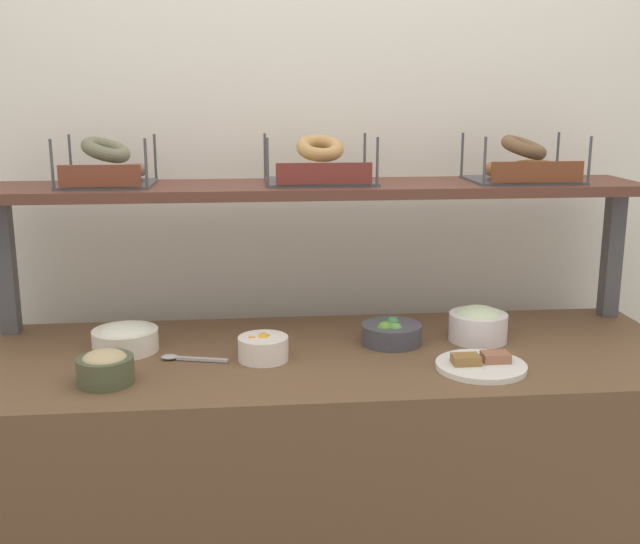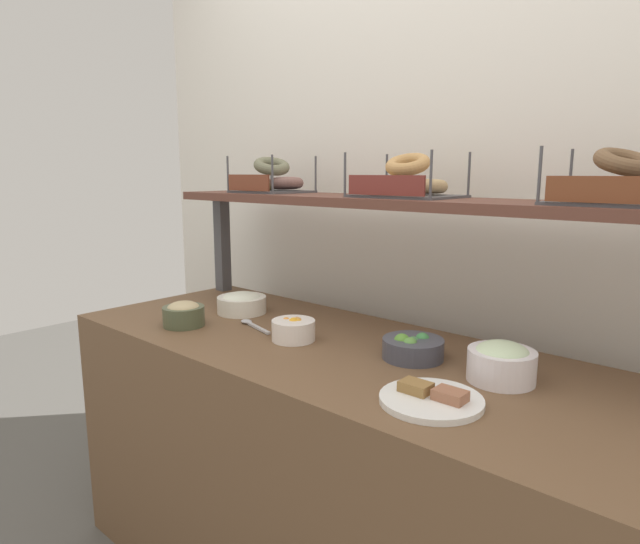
% 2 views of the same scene
% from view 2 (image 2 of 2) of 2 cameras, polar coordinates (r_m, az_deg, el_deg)
% --- Properties ---
extents(back_wall, '(3.15, 0.06, 2.40)m').
position_cam_2_polar(back_wall, '(1.97, 13.22, 5.61)').
color(back_wall, white).
rests_on(back_wall, ground_plane).
extents(deli_counter, '(1.95, 0.70, 0.85)m').
position_cam_2_polar(deli_counter, '(1.77, 2.89, -21.33)').
color(deli_counter, brown).
rests_on(deli_counter, ground_plane).
extents(shelf_riser_left, '(0.05, 0.05, 0.40)m').
position_cam_2_polar(shelf_riser_left, '(2.37, -10.27, 2.85)').
color(shelf_riser_left, '#4C4C51').
rests_on(shelf_riser_left, deli_counter).
extents(upper_shelf, '(1.91, 0.32, 0.03)m').
position_cam_2_polar(upper_shelf, '(1.73, 8.82, 7.27)').
color(upper_shelf, brown).
rests_on(upper_shelf, shelf_riser_left).
extents(bowl_fruit_salad, '(0.13, 0.13, 0.07)m').
position_cam_2_polar(bowl_fruit_salad, '(1.67, -2.82, -6.07)').
color(bowl_fruit_salad, white).
rests_on(bowl_fruit_salad, deli_counter).
extents(bowl_scallion_spread, '(0.17, 0.17, 0.10)m').
position_cam_2_polar(bowl_scallion_spread, '(1.42, 18.62, -8.97)').
color(bowl_scallion_spread, white).
rests_on(bowl_scallion_spread, deli_counter).
extents(bowl_veggie_mix, '(0.17, 0.17, 0.07)m').
position_cam_2_polar(bowl_veggie_mix, '(1.53, 9.75, -7.88)').
color(bowl_veggie_mix, '#444552').
rests_on(bowl_veggie_mix, deli_counter).
extents(bowl_cream_cheese, '(0.18, 0.18, 0.08)m').
position_cam_2_polar(bowl_cream_cheese, '(2.00, -8.26, -3.21)').
color(bowl_cream_cheese, white).
rests_on(bowl_cream_cheese, deli_counter).
extents(bowl_hummus, '(0.14, 0.14, 0.08)m').
position_cam_2_polar(bowl_hummus, '(1.87, -14.20, -4.29)').
color(bowl_hummus, '#4B5338').
rests_on(bowl_hummus, deli_counter).
extents(serving_plate_white, '(0.23, 0.23, 0.04)m').
position_cam_2_polar(serving_plate_white, '(1.26, 11.68, -12.94)').
color(serving_plate_white, white).
rests_on(serving_plate_white, deli_counter).
extents(serving_spoon_near_plate, '(0.18, 0.06, 0.01)m').
position_cam_2_polar(serving_spoon_near_plate, '(1.83, -7.22, -5.50)').
color(serving_spoon_near_plate, '#B7B7BC').
rests_on(serving_spoon_near_plate, deli_counter).
extents(bagel_basket_poppy, '(0.28, 0.26, 0.14)m').
position_cam_2_polar(bagel_basket_poppy, '(2.13, -5.18, 9.61)').
color(bagel_basket_poppy, '#4C4C51').
rests_on(bagel_basket_poppy, upper_shelf).
extents(bagel_basket_sesame, '(0.32, 0.26, 0.14)m').
position_cam_2_polar(bagel_basket_sesame, '(1.74, 8.96, 9.32)').
color(bagel_basket_sesame, '#4C4C51').
rests_on(bagel_basket_sesame, upper_shelf).
extents(bagel_basket_cinnamon_raisin, '(0.32, 0.26, 0.14)m').
position_cam_2_polar(bagel_basket_cinnamon_raisin, '(1.48, 29.19, 7.94)').
color(bagel_basket_cinnamon_raisin, '#4C4C51').
rests_on(bagel_basket_cinnamon_raisin, upper_shelf).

